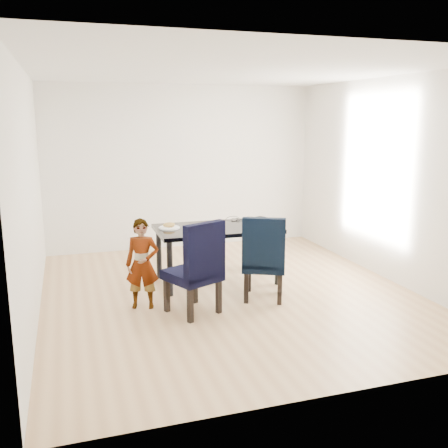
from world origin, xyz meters
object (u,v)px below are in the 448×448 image
object	(u,v)px
plate	(169,228)
laptop	(252,219)
child	(142,264)
chair_left	(192,267)
chair_right	(264,257)
dining_table	(217,254)

from	to	relation	value
plate	laptop	xyz separation A→B (m)	(1.24, 0.21, 0.01)
child	chair_left	bearing A→B (deg)	-16.08
chair_left	child	bearing A→B (deg)	123.22
chair_right	plate	world-z (taller)	chair_right
chair_right	laptop	xyz separation A→B (m)	(0.26, 1.10, 0.24)
dining_table	plate	bearing A→B (deg)	170.47
chair_left	dining_table	bearing A→B (deg)	34.37
laptop	chair_left	bearing A→B (deg)	21.44
chair_right	child	world-z (taller)	child
laptop	chair_right	bearing A→B (deg)	51.17
child	plate	bearing A→B (deg)	74.10
dining_table	laptop	bearing A→B (deg)	26.72
plate	laptop	bearing A→B (deg)	9.48
child	plate	size ratio (longest dim) A/B	3.78
child	plate	xyz separation A→B (m)	(0.47, 0.75, 0.23)
dining_table	plate	distance (m)	0.74
dining_table	laptop	xyz separation A→B (m)	(0.62, 0.31, 0.39)
dining_table	chair_left	xyz separation A→B (m)	(-0.59, -0.97, 0.16)
child	laptop	xyz separation A→B (m)	(1.71, 0.96, 0.24)
chair_left	laptop	world-z (taller)	chair_left
chair_left	laptop	distance (m)	1.78
laptop	dining_table	bearing A→B (deg)	1.37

